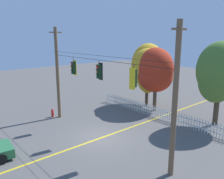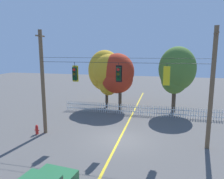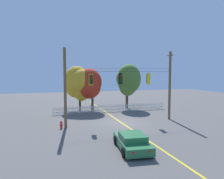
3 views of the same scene
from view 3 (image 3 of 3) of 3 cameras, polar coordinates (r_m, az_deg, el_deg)
The scene contains 12 objects.
ground at distance 22.46m, azimuth 2.68°, elevation -9.27°, with size 80.00×80.00×0.00m, color #565451.
lane_centerline_stripe at distance 22.46m, azimuth 2.68°, elevation -9.26°, with size 0.16×36.00×0.01m, color gold.
signal_support_span at distance 21.87m, azimuth 2.71°, elevation 1.00°, with size 12.16×1.10×7.87m.
traffic_signal_northbound_primary at distance 20.95m, azimuth -5.85°, elevation 2.78°, with size 0.43×0.38×1.43m.
traffic_signal_westbound_side at distance 21.82m, azimuth 2.51°, elevation 3.05°, with size 0.43×0.38×1.35m.
traffic_signal_northbound_secondary at distance 23.08m, azimuth 10.07°, elevation 2.97°, with size 0.43×0.38×1.43m.
white_picket_fence at distance 28.61m, azimuth 0.10°, elevation -5.22°, with size 16.08×0.06×1.05m.
autumn_maple_near_fence at distance 29.64m, azimuth -9.11°, elevation 1.79°, with size 4.29×3.82×6.42m.
autumn_maple_mid at distance 29.43m, azimuth -6.48°, elevation 1.33°, with size 3.64×3.35×6.09m.
autumn_oak_far_east at distance 31.31m, azimuth 4.64°, elevation 2.69°, with size 3.74×3.63×6.79m.
parked_car at distance 14.78m, azimuth 5.67°, elevation -14.15°, with size 2.36×4.22×1.15m.
fire_hydrant at distance 20.68m, azimuth -14.03°, elevation -9.54°, with size 0.38×0.22×0.75m.
Camera 3 is at (-7.45, -20.52, 5.29)m, focal length 32.64 mm.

